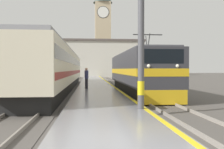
{
  "coord_description": "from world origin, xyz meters",
  "views": [
    {
      "loc": [
        -0.72,
        -6.13,
        2.04
      ],
      "look_at": [
        1.78,
        22.5,
        1.45
      ],
      "focal_mm": 42.0,
      "sensor_mm": 36.0,
      "label": 1
    }
  ],
  "objects_px": {
    "locomotive_train": "(137,72)",
    "catenary_mast": "(142,15)",
    "person_on_platform": "(86,77)",
    "clock_tower": "(103,29)",
    "passenger_train": "(60,69)"
  },
  "relations": [
    {
      "from": "locomotive_train",
      "to": "catenary_mast",
      "type": "distance_m",
      "value": 10.86
    },
    {
      "from": "locomotive_train",
      "to": "person_on_platform",
      "type": "bearing_deg",
      "value": 158.29
    },
    {
      "from": "passenger_train",
      "to": "catenary_mast",
      "type": "height_order",
      "value": "catenary_mast"
    },
    {
      "from": "catenary_mast",
      "to": "locomotive_train",
      "type": "bearing_deg",
      "value": 80.51
    },
    {
      "from": "locomotive_train",
      "to": "catenary_mast",
      "type": "relative_size",
      "value": 1.87
    },
    {
      "from": "person_on_platform",
      "to": "locomotive_train",
      "type": "bearing_deg",
      "value": -21.71
    },
    {
      "from": "locomotive_train",
      "to": "passenger_train",
      "type": "relative_size",
      "value": 0.49
    },
    {
      "from": "locomotive_train",
      "to": "catenary_mast",
      "type": "xyz_separation_m",
      "value": [
        -1.74,
        -10.41,
        2.57
      ]
    },
    {
      "from": "locomotive_train",
      "to": "catenary_mast",
      "type": "bearing_deg",
      "value": -99.49
    },
    {
      "from": "locomotive_train",
      "to": "clock_tower",
      "type": "xyz_separation_m",
      "value": [
        0.23,
        60.16,
        12.63
      ]
    },
    {
      "from": "catenary_mast",
      "to": "clock_tower",
      "type": "xyz_separation_m",
      "value": [
        1.97,
        70.57,
        10.06
      ]
    },
    {
      "from": "person_on_platform",
      "to": "clock_tower",
      "type": "height_order",
      "value": "clock_tower"
    },
    {
      "from": "locomotive_train",
      "to": "clock_tower",
      "type": "height_order",
      "value": "clock_tower"
    },
    {
      "from": "person_on_platform",
      "to": "clock_tower",
      "type": "distance_m",
      "value": 60.09
    },
    {
      "from": "locomotive_train",
      "to": "person_on_platform",
      "type": "height_order",
      "value": "locomotive_train"
    }
  ]
}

